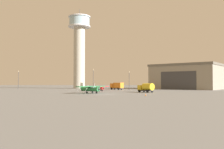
% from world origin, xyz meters
% --- Properties ---
extents(ground_plane, '(400.00, 400.00, 0.00)m').
position_xyz_m(ground_plane, '(0.00, 0.00, 0.00)').
color(ground_plane, slate).
extents(control_tower, '(11.60, 11.60, 42.01)m').
position_xyz_m(control_tower, '(-12.77, 60.22, 23.25)').
color(control_tower, '#B2AD9E').
rests_on(control_tower, ground_plane).
extents(hangar, '(37.29, 36.15, 11.89)m').
position_xyz_m(hangar, '(39.92, 47.95, 5.96)').
color(hangar, gray).
rests_on(hangar, ground_plane).
extents(airplane_red, '(7.92, 7.10, 2.69)m').
position_xyz_m(airplane_red, '(-2.23, 24.46, 1.25)').
color(airplane_red, red).
rests_on(airplane_red, ground_plane).
extents(airplane_green, '(8.59, 9.12, 3.21)m').
position_xyz_m(airplane_green, '(-4.46, 5.38, 1.50)').
color(airplane_green, '#287A42').
rests_on(airplane_green, ground_plane).
extents(truck_fuel_tanker_yellow, '(5.12, 5.90, 3.01)m').
position_xyz_m(truck_fuel_tanker_yellow, '(13.61, 11.21, 1.64)').
color(truck_fuel_tanker_yellow, '#38383D').
rests_on(truck_fuel_tanker_yellow, ground_plane).
extents(truck_box_orange, '(5.99, 6.40, 3.11)m').
position_xyz_m(truck_box_orange, '(5.88, 40.68, 1.74)').
color(truck_box_orange, '#38383D').
rests_on(truck_box_orange, ground_plane).
extents(light_post_east, '(0.44, 0.44, 8.11)m').
position_xyz_m(light_post_east, '(11.33, 40.50, 4.87)').
color(light_post_east, '#38383D').
rests_on(light_post_east, ground_plane).
extents(light_post_north, '(0.44, 0.44, 9.19)m').
position_xyz_m(light_post_north, '(-4.84, 44.24, 5.44)').
color(light_post_north, '#38383D').
rests_on(light_post_north, ground_plane).
extents(light_post_centre, '(0.44, 0.44, 8.91)m').
position_xyz_m(light_post_centre, '(-41.83, 53.24, 5.29)').
color(light_post_centre, '#38383D').
rests_on(light_post_centre, ground_plane).
extents(traffic_cone_near_left, '(0.36, 0.36, 0.64)m').
position_xyz_m(traffic_cone_near_left, '(9.91, -7.75, 0.31)').
color(traffic_cone_near_left, black).
rests_on(traffic_cone_near_left, ground_plane).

